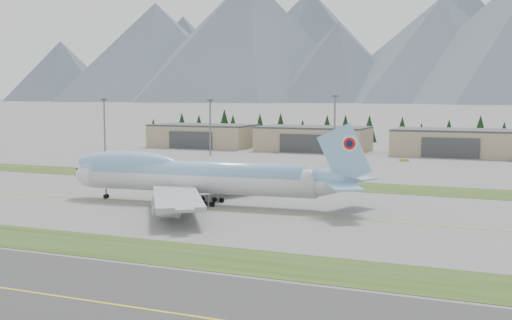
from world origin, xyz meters
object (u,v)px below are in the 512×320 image
at_px(hangar_right, 454,142).
at_px(service_vehicle_c, 511,161).
at_px(service_vehicle_b, 404,161).
at_px(boeing_747_freighter, 197,176).
at_px(hangar_left, 203,136).
at_px(hangar_center, 314,139).
at_px(service_vehicle_a, 276,153).

height_order(hangar_right, service_vehicle_c, hangar_right).
distance_m(hangar_right, service_vehicle_b, 35.36).
bearing_deg(service_vehicle_b, boeing_747_freighter, 155.46).
height_order(hangar_left, service_vehicle_b, hangar_left).
height_order(hangar_left, service_vehicle_c, hangar_left).
bearing_deg(hangar_center, boeing_747_freighter, -83.00).
height_order(service_vehicle_a, service_vehicle_c, service_vehicle_a).
bearing_deg(hangar_left, boeing_747_freighter, -63.36).
distance_m(service_vehicle_a, service_vehicle_b, 58.37).
distance_m(hangar_left, service_vehicle_b, 105.50).
bearing_deg(service_vehicle_c, hangar_left, -178.55).
bearing_deg(service_vehicle_a, service_vehicle_c, -32.11).
height_order(hangar_left, hangar_right, same).
relative_size(hangar_center, service_vehicle_a, 12.39).
xyz_separation_m(hangar_center, service_vehicle_b, (45.46, -31.78, -5.39)).
relative_size(hangar_right, service_vehicle_a, 12.39).
distance_m(boeing_747_freighter, service_vehicle_a, 131.02).
bearing_deg(service_vehicle_a, boeing_747_freighter, -109.72).
bearing_deg(service_vehicle_c, boeing_747_freighter, -108.28).
bearing_deg(boeing_747_freighter, service_vehicle_b, 72.04).
bearing_deg(service_vehicle_a, hangar_right, -18.64).
relative_size(hangar_left, hangar_right, 1.00).
xyz_separation_m(hangar_left, hangar_right, (115.00, 0.00, 0.00)).
bearing_deg(service_vehicle_b, hangar_left, 61.59).
xyz_separation_m(hangar_left, service_vehicle_b, (100.46, -31.78, -5.39)).
bearing_deg(hangar_left, service_vehicle_a, -21.84).
bearing_deg(boeing_747_freighter, hangar_center, 92.73).
bearing_deg(service_vehicle_b, service_vehicle_c, -78.98).
height_order(boeing_747_freighter, hangar_center, boeing_747_freighter).
relative_size(hangar_center, hangar_right, 1.00).
xyz_separation_m(hangar_right, service_vehicle_b, (-14.54, -31.78, -5.39)).
relative_size(boeing_747_freighter, hangar_left, 1.49).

